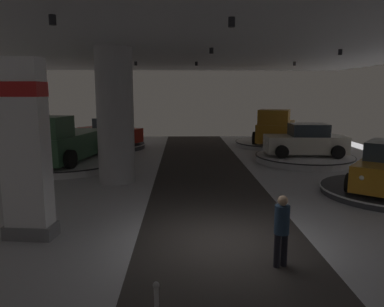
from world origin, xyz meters
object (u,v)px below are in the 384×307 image
at_px(column_left, 115,116).
at_px(display_platform_far_left, 67,163).
at_px(pickup_truck_deep_right, 276,129).
at_px(display_platform_far_right, 304,158).
at_px(display_car_deep_left, 110,132).
at_px(display_platform_deep_right, 276,143).
at_px(visitor_walking_near, 282,227).
at_px(display_car_far_right, 306,141).
at_px(brand_sign_pylon, 25,148).
at_px(pickup_truck_far_left, 63,142).
at_px(display_platform_deep_left, 110,146).

xyz_separation_m(column_left, display_platform_far_left, (-3.07, 3.11, -2.55)).
height_order(pickup_truck_deep_right, display_platform_far_right, pickup_truck_deep_right).
bearing_deg(display_car_deep_left, display_platform_deep_right, 4.40).
xyz_separation_m(column_left, visitor_walking_near, (4.85, -7.67, -1.84)).
xyz_separation_m(display_platform_far_right, display_car_far_right, (0.03, -0.00, 0.93)).
distance_m(display_car_deep_left, visitor_walking_near, 18.23).
xyz_separation_m(display_platform_far_left, display_platform_far_right, (12.42, 1.04, 0.00)).
relative_size(column_left, brand_sign_pylon, 1.21).
bearing_deg(column_left, display_car_deep_left, 102.67).
bearing_deg(pickup_truck_far_left, display_car_deep_left, 80.62).
xyz_separation_m(brand_sign_pylon, display_car_far_right, (10.58, 10.04, -1.22)).
bearing_deg(display_car_far_right, display_platform_far_right, 176.71).
xyz_separation_m(column_left, display_car_deep_left, (-2.07, 9.20, -1.67)).
xyz_separation_m(display_platform_deep_right, display_car_far_right, (0.04, -5.93, 0.95)).
xyz_separation_m(pickup_truck_far_left, display_platform_deep_right, (12.47, 7.28, -1.12)).
xyz_separation_m(pickup_truck_far_left, display_car_deep_left, (1.06, 6.41, -0.21)).
distance_m(brand_sign_pylon, display_platform_far_right, 14.72).
bearing_deg(display_platform_far_left, pickup_truck_far_left, -100.85).
relative_size(brand_sign_pylon, pickup_truck_far_left, 0.81).
distance_m(display_platform_deep_left, visitor_walking_near, 18.27).
xyz_separation_m(pickup_truck_far_left, display_car_far_right, (12.51, 1.35, -0.17)).
relative_size(display_platform_far_left, display_car_deep_left, 1.25).
xyz_separation_m(display_car_deep_left, display_platform_deep_right, (11.41, 0.88, -0.91)).
distance_m(pickup_truck_far_left, display_platform_far_right, 12.60).
height_order(display_platform_deep_right, pickup_truck_deep_right, pickup_truck_deep_right).
height_order(display_platform_deep_right, display_car_far_right, display_car_far_right).
bearing_deg(visitor_walking_near, pickup_truck_far_left, 127.30).
height_order(column_left, brand_sign_pylon, column_left).
height_order(column_left, display_car_far_right, column_left).
relative_size(display_platform_deep_left, display_car_deep_left, 1.03).
distance_m(brand_sign_pylon, display_car_deep_left, 15.17).
relative_size(display_platform_far_right, display_car_far_right, 1.21).
xyz_separation_m(display_platform_far_right, visitor_walking_near, (-4.50, -11.82, 0.71)).
xyz_separation_m(display_car_deep_left, pickup_truck_deep_right, (11.30, 0.58, 0.16)).
distance_m(display_platform_far_right, visitor_walking_near, 12.67).
bearing_deg(display_platform_far_left, display_platform_far_right, 4.78).
height_order(display_car_far_right, visitor_walking_near, display_car_far_right).
xyz_separation_m(column_left, display_platform_far_right, (9.35, 4.15, -2.55)).
bearing_deg(visitor_walking_near, display_platform_far_right, 69.14).
xyz_separation_m(display_platform_far_left, display_platform_deep_right, (12.41, 6.97, -0.03)).
height_order(pickup_truck_far_left, display_car_deep_left, pickup_truck_far_left).
bearing_deg(pickup_truck_deep_right, display_car_far_right, -88.46).
bearing_deg(pickup_truck_far_left, column_left, -41.83).
distance_m(column_left, visitor_walking_near, 9.25).
xyz_separation_m(display_car_deep_left, visitor_walking_near, (6.91, -16.87, -0.18)).
xyz_separation_m(display_platform_far_left, display_car_deep_left, (1.00, 6.09, 0.89)).
distance_m(brand_sign_pylon, display_platform_deep_left, 15.29).
xyz_separation_m(pickup_truck_deep_right, display_platform_far_right, (0.12, -5.63, -1.04)).
relative_size(pickup_truck_far_left, display_car_far_right, 1.30).
height_order(pickup_truck_far_left, visitor_walking_near, pickup_truck_far_left).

